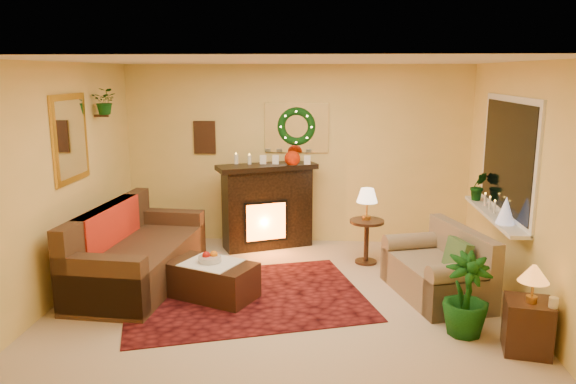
# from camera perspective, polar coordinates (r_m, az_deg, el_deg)

# --- Properties ---
(floor) EXTENTS (5.00, 5.00, 0.00)m
(floor) POSITION_cam_1_polar(r_m,az_deg,el_deg) (6.40, -0.21, -10.78)
(floor) COLOR beige
(floor) RESTS_ON ground
(ceiling) EXTENTS (5.00, 5.00, 0.00)m
(ceiling) POSITION_cam_1_polar(r_m,az_deg,el_deg) (5.90, -0.23, 13.18)
(ceiling) COLOR white
(ceiling) RESTS_ON ground
(wall_back) EXTENTS (5.00, 5.00, 0.00)m
(wall_back) POSITION_cam_1_polar(r_m,az_deg,el_deg) (8.23, 0.87, 3.79)
(wall_back) COLOR #EFD88C
(wall_back) RESTS_ON ground
(wall_front) EXTENTS (5.00, 5.00, 0.00)m
(wall_front) POSITION_cam_1_polar(r_m,az_deg,el_deg) (3.84, -2.55, -5.93)
(wall_front) COLOR #EFD88C
(wall_front) RESTS_ON ground
(wall_left) EXTENTS (4.50, 4.50, 0.00)m
(wall_left) POSITION_cam_1_polar(r_m,az_deg,el_deg) (6.67, -22.18, 0.93)
(wall_left) COLOR #EFD88C
(wall_left) RESTS_ON ground
(wall_right) EXTENTS (4.50, 4.50, 0.00)m
(wall_right) POSITION_cam_1_polar(r_m,az_deg,el_deg) (6.36, 22.88, 0.35)
(wall_right) COLOR #EFD88C
(wall_right) RESTS_ON ground
(area_rug) EXTENTS (3.08, 2.65, 0.01)m
(area_rug) POSITION_cam_1_polar(r_m,az_deg,el_deg) (6.45, -4.38, -10.57)
(area_rug) COLOR #6E030F
(area_rug) RESTS_ON floor
(sofa) EXTENTS (1.14, 2.25, 0.94)m
(sofa) POSITION_cam_1_polar(r_m,az_deg,el_deg) (6.93, -14.85, -5.60)
(sofa) COLOR brown
(sofa) RESTS_ON floor
(red_throw) EXTENTS (0.85, 1.37, 0.02)m
(red_throw) POSITION_cam_1_polar(r_m,az_deg,el_deg) (7.12, -14.95, -4.93)
(red_throw) COLOR #BB3F28
(red_throw) RESTS_ON sofa
(fireplace) EXTENTS (1.30, 0.87, 1.14)m
(fireplace) POSITION_cam_1_polar(r_m,az_deg,el_deg) (8.07, -2.12, -1.81)
(fireplace) COLOR #321D14
(fireplace) RESTS_ON floor
(poinsettia) EXTENTS (0.22, 0.22, 0.22)m
(poinsettia) POSITION_cam_1_polar(r_m,az_deg,el_deg) (7.88, 0.45, 3.42)
(poinsettia) COLOR #B52002
(poinsettia) RESTS_ON fireplace
(mantel_candle_a) EXTENTS (0.06, 0.06, 0.18)m
(mantel_candle_a) POSITION_cam_1_polar(r_m,az_deg,el_deg) (7.99, -5.29, 3.20)
(mantel_candle_a) COLOR #FBF9CD
(mantel_candle_a) RESTS_ON fireplace
(mantel_candle_b) EXTENTS (0.06, 0.06, 0.17)m
(mantel_candle_b) POSITION_cam_1_polar(r_m,az_deg,el_deg) (7.95, -3.94, 3.17)
(mantel_candle_b) COLOR silver
(mantel_candle_b) RESTS_ON fireplace
(mantel_mirror) EXTENTS (0.92, 0.02, 0.72)m
(mantel_mirror) POSITION_cam_1_polar(r_m,az_deg,el_deg) (8.16, 0.87, 6.55)
(mantel_mirror) COLOR white
(mantel_mirror) RESTS_ON wall_back
(wreath) EXTENTS (0.55, 0.11, 0.55)m
(wreath) POSITION_cam_1_polar(r_m,az_deg,el_deg) (8.12, 0.86, 6.66)
(wreath) COLOR #194719
(wreath) RESTS_ON wall_back
(wall_art) EXTENTS (0.32, 0.03, 0.48)m
(wall_art) POSITION_cam_1_polar(r_m,az_deg,el_deg) (8.35, -8.46, 5.51)
(wall_art) COLOR #381E11
(wall_art) RESTS_ON wall_back
(gold_mirror) EXTENTS (0.03, 0.84, 1.00)m
(gold_mirror) POSITION_cam_1_polar(r_m,az_deg,el_deg) (6.86, -21.25, 5.10)
(gold_mirror) COLOR gold
(gold_mirror) RESTS_ON wall_left
(hanging_plant) EXTENTS (0.33, 0.28, 0.36)m
(hanging_plant) POSITION_cam_1_polar(r_m,az_deg,el_deg) (7.48, -17.99, 7.53)
(hanging_plant) COLOR #194719
(hanging_plant) RESTS_ON wall_left
(loveseat) EXTENTS (1.14, 1.51, 0.78)m
(loveseat) POSITION_cam_1_polar(r_m,az_deg,el_deg) (6.55, 14.88, -6.73)
(loveseat) COLOR gray
(loveseat) RESTS_ON floor
(window_frame) EXTENTS (0.03, 1.86, 1.36)m
(window_frame) POSITION_cam_1_polar(r_m,az_deg,el_deg) (6.82, 21.46, 3.35)
(window_frame) COLOR white
(window_frame) RESTS_ON wall_right
(window_glass) EXTENTS (0.02, 1.70, 1.22)m
(window_glass) POSITION_cam_1_polar(r_m,az_deg,el_deg) (6.82, 21.34, 3.35)
(window_glass) COLOR black
(window_glass) RESTS_ON wall_right
(window_sill) EXTENTS (0.22, 1.86, 0.04)m
(window_sill) POSITION_cam_1_polar(r_m,az_deg,el_deg) (6.92, 20.20, -2.19)
(window_sill) COLOR white
(window_sill) RESTS_ON wall_right
(mini_tree) EXTENTS (0.20, 0.20, 0.30)m
(mini_tree) POSITION_cam_1_polar(r_m,az_deg,el_deg) (6.44, 21.25, -1.74)
(mini_tree) COLOR silver
(mini_tree) RESTS_ON window_sill
(sill_plant) EXTENTS (0.26, 0.21, 0.47)m
(sill_plant) POSITION_cam_1_polar(r_m,az_deg,el_deg) (7.50, 18.79, 0.66)
(sill_plant) COLOR #206017
(sill_plant) RESTS_ON window_sill
(side_table_round) EXTENTS (0.54, 0.54, 0.59)m
(side_table_round) POSITION_cam_1_polar(r_m,az_deg,el_deg) (7.50, 7.97, -4.78)
(side_table_round) COLOR #402C1A
(side_table_round) RESTS_ON floor
(lamp_cream) EXTENTS (0.28, 0.28, 0.42)m
(lamp_cream) POSITION_cam_1_polar(r_m,az_deg,el_deg) (7.40, 8.04, -0.58)
(lamp_cream) COLOR #FFDAAE
(lamp_cream) RESTS_ON side_table_round
(end_table_square) EXTENTS (0.47, 0.47, 0.49)m
(end_table_square) POSITION_cam_1_polar(r_m,az_deg,el_deg) (5.62, 23.17, -12.18)
(end_table_square) COLOR black
(end_table_square) RESTS_ON floor
(lamp_tiffany) EXTENTS (0.27, 0.27, 0.39)m
(lamp_tiffany) POSITION_cam_1_polar(r_m,az_deg,el_deg) (5.42, 23.70, -7.73)
(lamp_tiffany) COLOR gold
(lamp_tiffany) RESTS_ON end_table_square
(coffee_table) EXTENTS (1.10, 0.88, 0.41)m
(coffee_table) POSITION_cam_1_polar(r_m,az_deg,el_deg) (6.41, -7.74, -8.83)
(coffee_table) COLOR #4E2319
(coffee_table) RESTS_ON floor
(fruit_bowl) EXTENTS (0.26, 0.26, 0.06)m
(fruit_bowl) POSITION_cam_1_polar(r_m,az_deg,el_deg) (6.35, -7.95, -6.75)
(fruit_bowl) COLOR silver
(fruit_bowl) RESTS_ON coffee_table
(floor_palm) EXTENTS (1.56, 1.56, 2.40)m
(floor_palm) POSITION_cam_1_polar(r_m,az_deg,el_deg) (5.69, 17.69, -9.50)
(floor_palm) COLOR #22542A
(floor_palm) RESTS_ON floor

